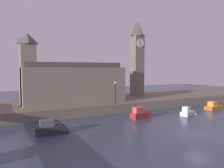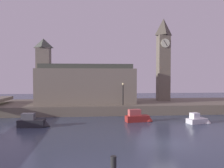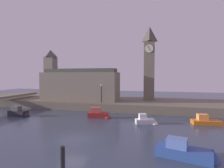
# 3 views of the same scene
# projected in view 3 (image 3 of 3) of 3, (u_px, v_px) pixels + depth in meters

# --- Properties ---
(ground_plane) EXTENTS (120.00, 120.00, 0.00)m
(ground_plane) POSITION_uv_depth(u_px,v_px,m) (74.00, 139.00, 18.84)
(ground_plane) COLOR #384256
(far_embankment) EXTENTS (70.00, 12.00, 1.50)m
(far_embankment) POSITION_uv_depth(u_px,v_px,m) (116.00, 103.00, 38.20)
(far_embankment) COLOR #6B6051
(far_embankment) RESTS_ON ground
(clock_tower) EXTENTS (2.36, 2.40, 15.40)m
(clock_tower) POSITION_uv_depth(u_px,v_px,m) (149.00, 62.00, 37.90)
(clock_tower) COLOR #6B6051
(clock_tower) RESTS_ON far_embankment
(parliament_hall) EXTENTS (16.47, 5.25, 10.84)m
(parliament_hall) POSITION_uv_depth(u_px,v_px,m) (78.00, 84.00, 38.79)
(parliament_hall) COLOR slate
(parliament_hall) RESTS_ON far_embankment
(streetlamp) EXTENTS (0.36, 0.36, 3.52)m
(streetlamp) POSITION_uv_depth(u_px,v_px,m) (101.00, 91.00, 33.95)
(streetlamp) COLOR black
(streetlamp) RESTS_ON far_embankment
(mooring_post_right) EXTENTS (0.30, 0.30, 2.34)m
(mooring_post_right) POSITION_uv_depth(u_px,v_px,m) (63.00, 165.00, 11.09)
(mooring_post_right) COLOR #262626
(mooring_post_right) RESTS_ON ground
(boat_ferry_white) EXTENTS (3.38, 1.93, 1.36)m
(boat_ferry_white) POSITION_uv_depth(u_px,v_px,m) (147.00, 121.00, 24.88)
(boat_ferry_white) COLOR silver
(boat_ferry_white) RESTS_ON ground
(boat_tour_blue) EXTENTS (5.27, 2.60, 1.67)m
(boat_tour_blue) POSITION_uv_depth(u_px,v_px,m) (189.00, 152.00, 14.48)
(boat_tour_blue) COLOR #2D4C93
(boat_tour_blue) RESTS_ON ground
(boat_barge_dark) EXTENTS (3.72, 1.46, 1.64)m
(boat_barge_dark) POSITION_uv_depth(u_px,v_px,m) (19.00, 112.00, 29.67)
(boat_barge_dark) COLOR #232328
(boat_barge_dark) RESTS_ON ground
(boat_dinghy_red) EXTENTS (3.83, 1.73, 1.64)m
(boat_dinghy_red) POSITION_uv_depth(u_px,v_px,m) (99.00, 114.00, 28.41)
(boat_dinghy_red) COLOR maroon
(boat_dinghy_red) RESTS_ON ground
(boat_patrol_orange) EXTENTS (4.50, 1.98, 1.52)m
(boat_patrol_orange) POSITION_uv_depth(u_px,v_px,m) (209.00, 121.00, 24.53)
(boat_patrol_orange) COLOR orange
(boat_patrol_orange) RESTS_ON ground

